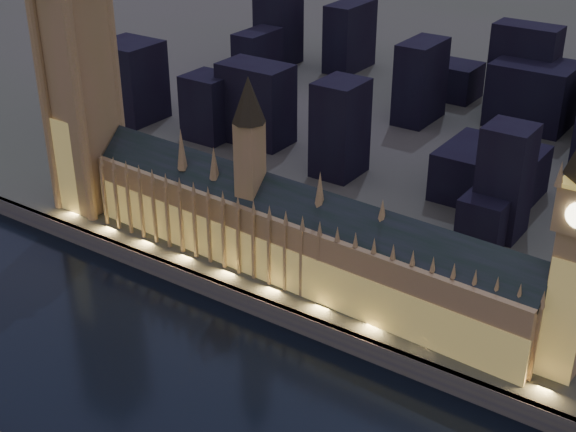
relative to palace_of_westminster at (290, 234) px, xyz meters
The scene contains 5 objects.
ground_plane 67.15m from the palace_of_westminster, 91.36° to the right, with size 2000.00×2000.00×0.00m, color black.
embankment_wall 30.54m from the palace_of_westminster, 94.03° to the right, with size 2000.00×2.50×8.00m, color #3F4051.
palace_of_westminster is the anchor object (origin of this frame).
victoria_tower 120.61m from the palace_of_westminster, behind, with size 31.68×31.68×129.56m.
city_backdrop 186.95m from the palace_of_westminster, 79.92° to the left, with size 466.82×215.63×74.42m.
Camera 1 is at (155.20, -163.18, 173.96)m, focal length 50.00 mm.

